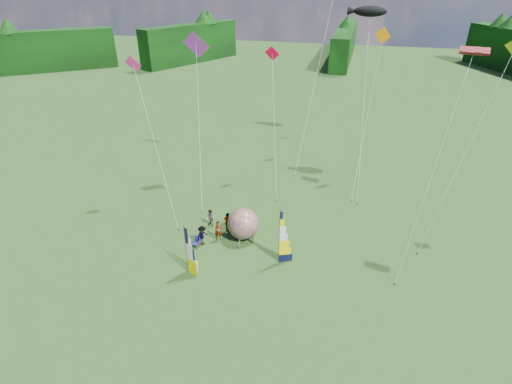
% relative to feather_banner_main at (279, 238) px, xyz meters
% --- Properties ---
extents(ground, '(220.00, 220.00, 0.00)m').
position_rel_feather_banner_main_xyz_m(ground, '(-0.89, -3.51, -2.22)').
color(ground, '#284B1C').
rests_on(ground, ground).
extents(treeline_ring, '(210.00, 210.00, 8.00)m').
position_rel_feather_banner_main_xyz_m(treeline_ring, '(-0.89, -3.51, 1.78)').
color(treeline_ring, '#0D490D').
rests_on(treeline_ring, ground).
extents(feather_banner_main, '(1.15, 0.56, 4.44)m').
position_rel_feather_banner_main_xyz_m(feather_banner_main, '(0.00, 0.00, 0.00)').
color(feather_banner_main, black).
rests_on(feather_banner_main, ground).
extents(side_banner_left, '(1.04, 0.48, 3.91)m').
position_rel_feather_banner_main_xyz_m(side_banner_left, '(-6.11, -2.81, -0.26)').
color(side_banner_left, '#F4DD00').
rests_on(side_banner_left, ground).
extents(side_banner_far, '(0.88, 0.20, 2.90)m').
position_rel_feather_banner_main_xyz_m(side_banner_far, '(-6.08, -2.54, -0.77)').
color(side_banner_far, white).
rests_on(side_banner_far, ground).
extents(bol_inflatable, '(2.67, 2.67, 2.57)m').
position_rel_feather_banner_main_xyz_m(bol_inflatable, '(-3.48, 2.43, -0.94)').
color(bol_inflatable, navy).
rests_on(bol_inflatable, ground).
extents(spectator_a, '(0.74, 0.60, 1.75)m').
position_rel_feather_banner_main_xyz_m(spectator_a, '(-5.29, 1.55, -1.35)').
color(spectator_a, '#66594C').
rests_on(spectator_a, ground).
extents(spectator_b, '(0.86, 0.72, 1.59)m').
position_rel_feather_banner_main_xyz_m(spectator_b, '(-6.63, 3.27, -1.43)').
color(spectator_b, '#66594C').
rests_on(spectator_b, ground).
extents(spectator_c, '(0.81, 1.18, 1.71)m').
position_rel_feather_banner_main_xyz_m(spectator_c, '(-6.32, 0.62, -1.36)').
color(spectator_c, '#66594C').
rests_on(spectator_c, ground).
extents(spectator_d, '(1.15, 1.02, 1.88)m').
position_rel_feather_banner_main_xyz_m(spectator_d, '(-4.89, 2.76, -1.28)').
color(spectator_d, '#66594C').
rests_on(spectator_d, ground).
extents(camp_chair, '(0.68, 0.68, 0.93)m').
position_rel_feather_banner_main_xyz_m(camp_chair, '(-6.71, 0.13, -1.75)').
color(camp_chair, navy).
rests_on(camp_chair, ground).
extents(kite_whale, '(7.09, 16.02, 17.42)m').
position_rel_feather_banner_main_xyz_m(kite_whale, '(4.88, 16.32, 6.49)').
color(kite_whale, black).
rests_on(kite_whale, ground).
extents(kite_rainbow_delta, '(9.65, 13.56, 15.26)m').
position_rel_feather_banner_main_xyz_m(kite_rainbow_delta, '(-9.64, 9.24, 5.41)').
color(kite_rainbow_delta, red).
rests_on(kite_rainbow_delta, ground).
extents(kite_parafoil, '(10.02, 12.45, 16.45)m').
position_rel_feather_banner_main_xyz_m(kite_parafoil, '(9.86, 3.21, 6.00)').
color(kite_parafoil, red).
rests_on(kite_parafoil, ground).
extents(small_kite_red, '(6.85, 9.66, 13.54)m').
position_rel_feather_banner_main_xyz_m(small_kite_red, '(-3.12, 12.09, 4.55)').
color(small_kite_red, '#C20026').
rests_on(small_kite_red, ground).
extents(small_kite_orange, '(7.33, 10.78, 15.26)m').
position_rel_feather_banner_main_xyz_m(small_kite_orange, '(5.33, 14.49, 5.41)').
color(small_kite_orange, '#FF7C00').
rests_on(small_kite_orange, ground).
extents(small_kite_yellow, '(10.07, 11.08, 15.57)m').
position_rel_feather_banner_main_xyz_m(small_kite_yellow, '(12.49, 7.01, 5.56)').
color(small_kite_yellow, yellow).
rests_on(small_kite_yellow, ground).
extents(small_kite_pink, '(8.76, 8.78, 13.54)m').
position_rel_feather_banner_main_xyz_m(small_kite_pink, '(-11.75, 4.69, 4.55)').
color(small_kite_pink, '#D92272').
rests_on(small_kite_pink, ground).
extents(small_kite_green, '(9.10, 13.95, 20.92)m').
position_rel_feather_banner_main_xyz_m(small_kite_green, '(-0.30, 20.04, 8.24)').
color(small_kite_green, green).
rests_on(small_kite_green, ground).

